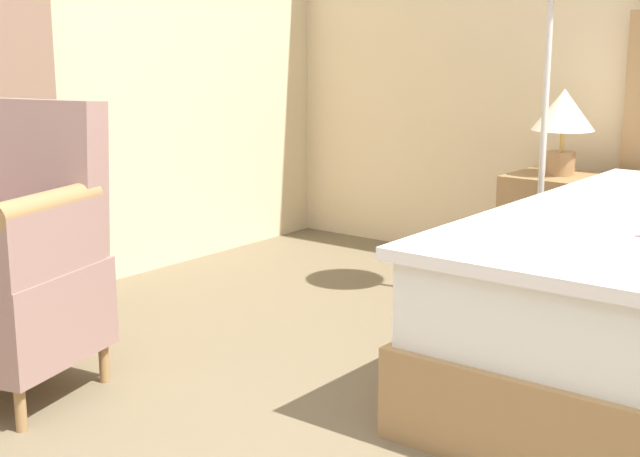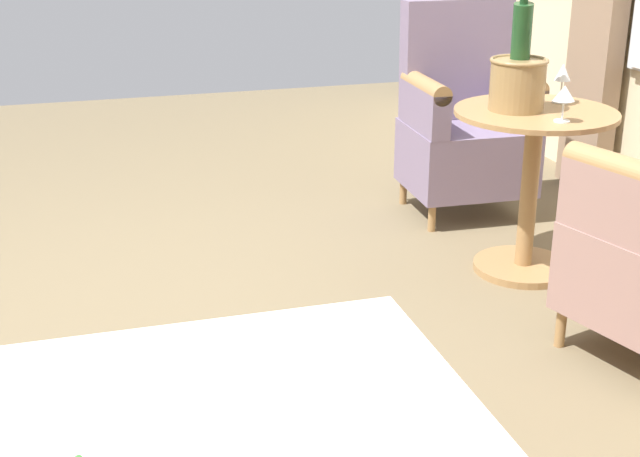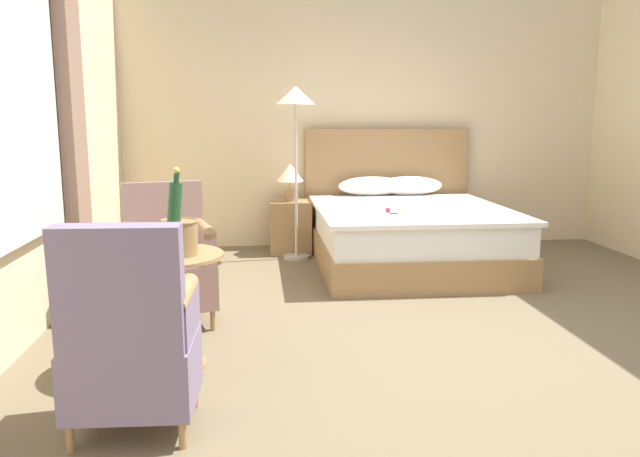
{
  "view_description": "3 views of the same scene",
  "coord_description": "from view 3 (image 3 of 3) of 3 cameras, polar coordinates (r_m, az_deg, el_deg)",
  "views": [
    {
      "loc": [
        0.77,
        -1.05,
        1.21
      ],
      "look_at": [
        -1.02,
        1.25,
        0.57
      ],
      "focal_mm": 50.0,
      "sensor_mm": 36.0,
      "label": 1
    },
    {
      "loc": [
        0.03,
        2.81,
        1.48
      ],
      "look_at": [
        -0.5,
        1.01,
        0.76
      ],
      "focal_mm": 50.0,
      "sensor_mm": 36.0,
      "label": 2
    },
    {
      "loc": [
        -1.22,
        -3.74,
        1.44
      ],
      "look_at": [
        -0.75,
        0.93,
        0.6
      ],
      "focal_mm": 35.0,
      "sensor_mm": 36.0,
      "label": 3
    }
  ],
  "objects": [
    {
      "name": "ground_plane",
      "position": [
        4.19,
        11.76,
        -10.23
      ],
      "size": [
        8.05,
        8.05,
        0.0
      ],
      "primitive_type": "plane",
      "color": "brown"
    },
    {
      "name": "bedside_lamp",
      "position": [
        6.68,
        -2.77,
        4.92
      ],
      "size": [
        0.29,
        0.29,
        0.4
      ],
      "color": "#9B724A",
      "rests_on": "nightstand"
    },
    {
      "name": "armchair_facing_bed",
      "position": [
        2.98,
        -16.94,
        -9.93
      ],
      "size": [
        0.58,
        0.52,
        1.0
      ],
      "color": "#9D764A",
      "rests_on": "ground"
    },
    {
      "name": "wine_glass_near_bucket",
      "position": [
        3.8,
        -13.48,
        -0.18
      ],
      "size": [
        0.08,
        0.08,
        0.14
      ],
      "color": "white",
      "rests_on": "side_table_round"
    },
    {
      "name": "armchair_by_window",
      "position": [
        4.49,
        -13.7,
        -2.98
      ],
      "size": [
        0.69,
        0.67,
        1.0
      ],
      "color": "#9D764A",
      "rests_on": "ground"
    },
    {
      "name": "wine_glass_near_edge",
      "position": [
        3.55,
        -16.71,
        -0.87
      ],
      "size": [
        0.07,
        0.07,
        0.16
      ],
      "color": "white",
      "rests_on": "side_table_round"
    },
    {
      "name": "champagne_bucket",
      "position": [
        3.57,
        -12.85,
        -0.26
      ],
      "size": [
        0.23,
        0.23,
        0.49
      ],
      "color": "olive",
      "rests_on": "side_table_round"
    },
    {
      "name": "wall_headboard_side",
      "position": [
        7.18,
        4.09,
        10.38
      ],
      "size": [
        5.5,
        0.12,
        2.96
      ],
      "color": "beige",
      "rests_on": "ground"
    },
    {
      "name": "floor_lamp_brass",
      "position": [
        6.34,
        -2.25,
        10.7
      ],
      "size": [
        0.4,
        0.4,
        1.75
      ],
      "color": "beige",
      "rests_on": "ground"
    },
    {
      "name": "side_table_round",
      "position": [
        3.7,
        -13.65,
        -6.46
      ],
      "size": [
        0.64,
        0.64,
        0.68
      ],
      "color": "#9D764A",
      "rests_on": "ground"
    },
    {
      "name": "nightstand",
      "position": [
        6.75,
        -2.73,
        0.18
      ],
      "size": [
        0.46,
        0.42,
        0.56
      ],
      "color": "#9D764A",
      "rests_on": "ground"
    },
    {
      "name": "bed",
      "position": [
        6.21,
        7.93,
        -0.23
      ],
      "size": [
        1.85,
        2.18,
        1.32
      ],
      "color": "#9D764A",
      "rests_on": "ground"
    }
  ]
}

